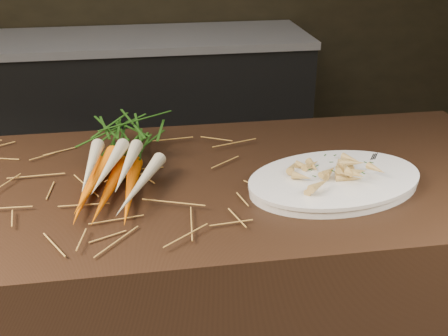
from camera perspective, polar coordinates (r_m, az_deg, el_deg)
name	(u,v)px	position (r m, az deg, el deg)	size (l,w,h in m)	color
back_counter	(144,110)	(3.22, -8.12, 5.87)	(1.82, 0.62, 0.84)	black
straw_bedding	(21,188)	(1.32, -19.93, -1.90)	(1.40, 0.60, 0.02)	#A26F2C
root_veg_bunch	(122,150)	(1.36, -10.33, 1.77)	(0.24, 0.55, 0.10)	#DE5C00
serving_platter	(335,183)	(1.29, 11.17, -1.46)	(0.40, 0.27, 0.02)	white
roasted_veg_heap	(336,169)	(1.27, 11.29, -0.12)	(0.20, 0.14, 0.04)	#B98F42
serving_fork	(393,171)	(1.35, 16.81, -0.27)	(0.01, 0.15, 0.00)	silver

